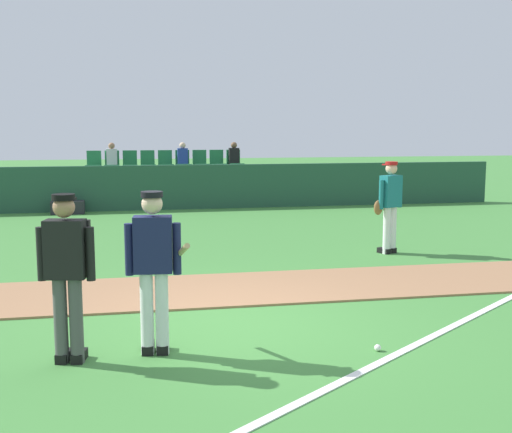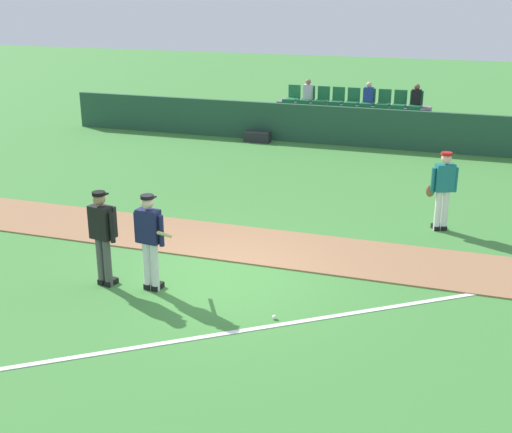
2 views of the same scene
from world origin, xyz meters
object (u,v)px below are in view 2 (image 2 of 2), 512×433
object	(u,v)px
batter_navy_jersey	(150,239)
umpire_home_plate	(103,233)
runner_teal_jersey	(443,188)
baseball	(274,317)
equipment_bag	(257,137)

from	to	relation	value
batter_navy_jersey	umpire_home_plate	world-z (taller)	same
runner_teal_jersey	baseball	world-z (taller)	runner_teal_jersey
runner_teal_jersey	equipment_bag	xyz separation A→B (m)	(-6.55, 6.95, -0.78)
umpire_home_plate	runner_teal_jersey	size ratio (longest dim) A/B	1.00
batter_navy_jersey	baseball	distance (m)	2.58
umpire_home_plate	baseball	size ratio (longest dim) A/B	23.78
baseball	batter_navy_jersey	bearing A→B (deg)	171.00
batter_navy_jersey	equipment_bag	distance (m)	11.89
runner_teal_jersey	equipment_bag	size ratio (longest dim) A/B	1.96
baseball	equipment_bag	size ratio (longest dim) A/B	0.08
batter_navy_jersey	baseball	world-z (taller)	batter_navy_jersey
runner_teal_jersey	baseball	size ratio (longest dim) A/B	23.78
batter_navy_jersey	equipment_bag	size ratio (longest dim) A/B	1.96
batter_navy_jersey	equipment_bag	xyz separation A→B (m)	(-1.94, 11.70, -0.79)
runner_teal_jersey	batter_navy_jersey	bearing A→B (deg)	-134.14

